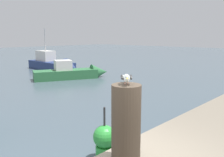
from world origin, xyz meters
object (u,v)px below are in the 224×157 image
seagull (127,78)px  mooring_post (126,124)px  boat_green (75,73)px  channel_buoy (105,141)px  boat_navy (56,65)px

seagull → mooring_post: bearing=42.6°
boat_green → channel_buoy: bearing=-125.5°
boat_navy → channel_buoy: boat_navy is taller
boat_green → channel_buoy: 11.99m
boat_green → channel_buoy: (-6.96, -9.76, 0.06)m
mooring_post → channel_buoy: 2.95m
mooring_post → seagull: size_ratio=3.23×
channel_buoy → seagull: bearing=-129.3°
channel_buoy → boat_navy: bearing=59.4°
mooring_post → boat_navy: 18.96m
boat_navy → mooring_post: bearing=-121.8°
seagull → boat_navy: (9.96, 16.08, -1.96)m
boat_green → boat_navy: bearing=72.5°
seagull → boat_green: size_ratio=0.06×
seagull → boat_navy: boat_navy is taller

